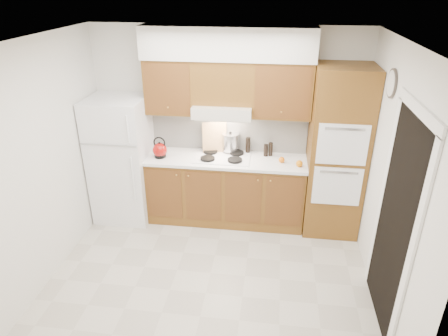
# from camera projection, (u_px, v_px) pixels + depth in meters

# --- Properties ---
(floor) EXTENTS (3.60, 3.60, 0.00)m
(floor) POSITION_uv_depth(u_px,v_px,m) (211.00, 273.00, 4.64)
(floor) COLOR #BBB4A4
(floor) RESTS_ON ground
(ceiling) EXTENTS (3.60, 3.60, 0.00)m
(ceiling) POSITION_uv_depth(u_px,v_px,m) (206.00, 41.00, 3.52)
(ceiling) COLOR white
(ceiling) RESTS_ON wall_back
(wall_back) EXTENTS (3.60, 0.02, 2.60)m
(wall_back) POSITION_uv_depth(u_px,v_px,m) (227.00, 125.00, 5.43)
(wall_back) COLOR silver
(wall_back) RESTS_ON floor
(wall_left) EXTENTS (0.02, 3.00, 2.60)m
(wall_left) POSITION_uv_depth(u_px,v_px,m) (44.00, 163.00, 4.30)
(wall_left) COLOR silver
(wall_left) RESTS_ON floor
(wall_right) EXTENTS (0.02, 3.00, 2.60)m
(wall_right) POSITION_uv_depth(u_px,v_px,m) (392.00, 184.00, 3.87)
(wall_right) COLOR silver
(wall_right) RESTS_ON floor
(fridge) EXTENTS (0.75, 0.72, 1.72)m
(fridge) POSITION_uv_depth(u_px,v_px,m) (122.00, 159.00, 5.46)
(fridge) COLOR white
(fridge) RESTS_ON floor
(base_cabinets) EXTENTS (2.11, 0.60, 0.90)m
(base_cabinets) POSITION_uv_depth(u_px,v_px,m) (226.00, 190.00, 5.52)
(base_cabinets) COLOR brown
(base_cabinets) RESTS_ON floor
(countertop) EXTENTS (2.13, 0.62, 0.04)m
(countertop) POSITION_uv_depth(u_px,v_px,m) (226.00, 160.00, 5.31)
(countertop) COLOR white
(countertop) RESTS_ON base_cabinets
(backsplash) EXTENTS (2.11, 0.03, 0.56)m
(backsplash) POSITION_uv_depth(u_px,v_px,m) (229.00, 131.00, 5.44)
(backsplash) COLOR white
(backsplash) RESTS_ON countertop
(oven_cabinet) EXTENTS (0.70, 0.65, 2.20)m
(oven_cabinet) POSITION_uv_depth(u_px,v_px,m) (336.00, 153.00, 5.05)
(oven_cabinet) COLOR brown
(oven_cabinet) RESTS_ON floor
(upper_cab_left) EXTENTS (0.63, 0.33, 0.70)m
(upper_cab_left) POSITION_uv_depth(u_px,v_px,m) (171.00, 86.00, 5.13)
(upper_cab_left) COLOR brown
(upper_cab_left) RESTS_ON wall_back
(upper_cab_right) EXTENTS (0.73, 0.33, 0.70)m
(upper_cab_right) POSITION_uv_depth(u_px,v_px,m) (283.00, 90.00, 4.96)
(upper_cab_right) COLOR brown
(upper_cab_right) RESTS_ON wall_back
(range_hood) EXTENTS (0.75, 0.45, 0.15)m
(range_hood) POSITION_uv_depth(u_px,v_px,m) (223.00, 110.00, 5.11)
(range_hood) COLOR silver
(range_hood) RESTS_ON wall_back
(upper_cab_over_hood) EXTENTS (0.75, 0.33, 0.55)m
(upper_cab_over_hood) POSITION_uv_depth(u_px,v_px,m) (224.00, 82.00, 5.01)
(upper_cab_over_hood) COLOR brown
(upper_cab_over_hood) RESTS_ON range_hood
(soffit) EXTENTS (2.13, 0.36, 0.40)m
(soffit) POSITION_uv_depth(u_px,v_px,m) (228.00, 43.00, 4.79)
(soffit) COLOR silver
(soffit) RESTS_ON wall_back
(cooktop) EXTENTS (0.74, 0.50, 0.01)m
(cooktop) POSITION_uv_depth(u_px,v_px,m) (222.00, 157.00, 5.32)
(cooktop) COLOR white
(cooktop) RESTS_ON countertop
(doorway) EXTENTS (0.02, 0.90, 2.10)m
(doorway) POSITION_uv_depth(u_px,v_px,m) (395.00, 225.00, 3.67)
(doorway) COLOR black
(doorway) RESTS_ON floor
(wall_clock) EXTENTS (0.02, 0.30, 0.30)m
(wall_clock) POSITION_uv_depth(u_px,v_px,m) (392.00, 83.00, 4.00)
(wall_clock) COLOR #3F3833
(wall_clock) RESTS_ON wall_right
(kettle) EXTENTS (0.20, 0.20, 0.19)m
(kettle) POSITION_uv_depth(u_px,v_px,m) (160.00, 150.00, 5.28)
(kettle) COLOR maroon
(kettle) RESTS_ON countertop
(cutting_board) EXTENTS (0.34, 0.17, 0.43)m
(cutting_board) POSITION_uv_depth(u_px,v_px,m) (214.00, 138.00, 5.41)
(cutting_board) COLOR tan
(cutting_board) RESTS_ON countertop
(stock_pot) EXTENTS (0.24, 0.24, 0.23)m
(stock_pot) POSITION_uv_depth(u_px,v_px,m) (230.00, 142.00, 5.43)
(stock_pot) COLOR #BCBCC1
(stock_pot) RESTS_ON cooktop
(condiment_a) EXTENTS (0.06, 0.06, 0.22)m
(condiment_a) POSITION_uv_depth(u_px,v_px,m) (248.00, 145.00, 5.41)
(condiment_a) COLOR black
(condiment_a) RESTS_ON countertop
(condiment_b) EXTENTS (0.06, 0.06, 0.18)m
(condiment_b) POSITION_uv_depth(u_px,v_px,m) (271.00, 149.00, 5.34)
(condiment_b) COLOR black
(condiment_b) RESTS_ON countertop
(condiment_c) EXTENTS (0.07, 0.07, 0.16)m
(condiment_c) POSITION_uv_depth(u_px,v_px,m) (266.00, 150.00, 5.34)
(condiment_c) COLOR black
(condiment_c) RESTS_ON countertop
(orange_near) EXTENTS (0.11, 0.11, 0.09)m
(orange_near) POSITION_uv_depth(u_px,v_px,m) (299.00, 164.00, 5.05)
(orange_near) COLOR orange
(orange_near) RESTS_ON countertop
(orange_far) EXTENTS (0.09, 0.09, 0.08)m
(orange_far) POSITION_uv_depth(u_px,v_px,m) (282.00, 160.00, 5.16)
(orange_far) COLOR orange
(orange_far) RESTS_ON countertop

